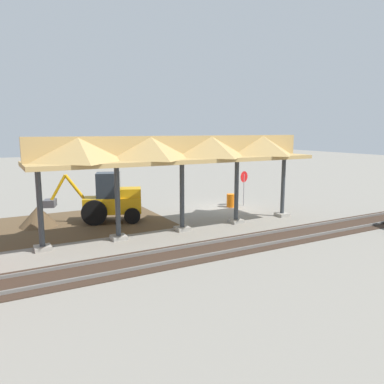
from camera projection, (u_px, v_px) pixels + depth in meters
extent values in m
plane|color=gray|center=(225.00, 208.00, 25.31)|extent=(120.00, 120.00, 0.00)
cube|color=brown|center=(77.00, 224.00, 20.96)|extent=(9.87, 7.00, 0.01)
cube|color=#9E998E|center=(282.00, 215.00, 22.76)|extent=(0.70, 0.70, 0.20)
cylinder|color=#383D42|center=(283.00, 187.00, 22.49)|extent=(0.24, 0.24, 3.60)
cube|color=#9E998E|center=(236.00, 221.00, 21.14)|extent=(0.70, 0.70, 0.20)
cylinder|color=#383D42|center=(236.00, 191.00, 20.86)|extent=(0.24, 0.24, 3.60)
cube|color=#9E998E|center=(182.00, 229.00, 19.52)|extent=(0.70, 0.70, 0.20)
cylinder|color=#383D42|center=(182.00, 197.00, 19.24)|extent=(0.24, 0.24, 3.60)
cube|color=#9E998E|center=(119.00, 237.00, 17.89)|extent=(0.70, 0.70, 0.20)
cylinder|color=#383D42|center=(118.00, 203.00, 17.62)|extent=(0.24, 0.24, 3.60)
cube|color=#9E998E|center=(43.00, 248.00, 16.27)|extent=(0.70, 0.70, 0.20)
cylinder|color=#383D42|center=(40.00, 210.00, 15.99)|extent=(0.24, 0.24, 3.60)
cube|color=tan|center=(182.00, 160.00, 18.93)|extent=(14.88, 3.20, 0.20)
cube|color=tan|center=(182.00, 147.00, 18.83)|extent=(14.88, 0.20, 1.10)
pyramid|color=tan|center=(262.00, 145.00, 21.26)|extent=(3.08, 3.20, 1.10)
pyramid|color=tan|center=(211.00, 146.00, 19.64)|extent=(3.08, 3.20, 1.10)
pyramid|color=tan|center=(150.00, 147.00, 18.01)|extent=(3.08, 3.20, 1.10)
pyramid|color=tan|center=(78.00, 149.00, 16.39)|extent=(3.08, 3.20, 1.10)
cube|color=slate|center=(295.00, 229.00, 19.62)|extent=(60.00, 0.08, 0.15)
cube|color=slate|center=(316.00, 235.00, 18.37)|extent=(60.00, 0.08, 0.15)
cube|color=#38281E|center=(305.00, 233.00, 19.00)|extent=(60.00, 2.58, 0.03)
cylinder|color=gray|center=(244.00, 190.00, 25.84)|extent=(0.06, 0.06, 2.21)
cylinder|color=red|center=(244.00, 177.00, 25.69)|extent=(0.74, 0.25, 0.76)
cube|color=orange|center=(113.00, 205.00, 21.29)|extent=(3.45, 2.32, 0.90)
cube|color=#1E262D|center=(108.00, 185.00, 21.07)|extent=(1.62, 1.55, 1.40)
cube|color=orange|center=(131.00, 192.00, 21.33)|extent=(1.46, 1.42, 0.50)
cylinder|color=black|center=(97.00, 208.00, 21.89)|extent=(1.42, 0.76, 1.40)
cylinder|color=black|center=(94.00, 213.00, 20.49)|extent=(1.42, 0.76, 1.40)
cylinder|color=black|center=(132.00, 211.00, 22.17)|extent=(0.95, 0.59, 0.90)
cylinder|color=black|center=(132.00, 216.00, 20.90)|extent=(0.95, 0.59, 0.90)
cylinder|color=orange|center=(74.00, 187.00, 20.81)|extent=(1.06, 0.54, 1.41)
cylinder|color=orange|center=(57.00, 189.00, 20.69)|extent=(1.03, 0.51, 1.64)
cube|color=#47474C|center=(50.00, 203.00, 20.75)|extent=(0.84, 0.96, 0.40)
cone|color=brown|center=(39.00, 226.00, 20.48)|extent=(4.10, 4.10, 2.23)
cylinder|color=orange|center=(231.00, 201.00, 25.44)|extent=(0.56, 0.56, 0.90)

